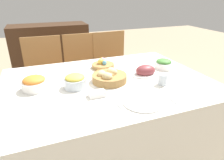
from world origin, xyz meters
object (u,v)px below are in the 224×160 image
(chair_far_right, at_px, (113,66))
(knife, at_px, (164,98))
(fork, at_px, (120,107))
(drinking_cup, at_px, (163,79))
(pineapple_bowl, at_px, (75,81))
(chair_far_center, at_px, (85,70))
(ham_platter, at_px, (145,71))
(spoon, at_px, (168,97))
(carrot_bowl, at_px, (34,83))
(chair_far_left, at_px, (45,75))
(bread_basket, at_px, (109,77))
(sideboard, at_px, (51,55))
(dinner_plate, at_px, (143,102))
(green_salad_bowl, at_px, (164,64))
(egg_basket, at_px, (103,64))
(butter_dish, at_px, (97,94))

(chair_far_right, height_order, knife, chair_far_right)
(fork, relative_size, drinking_cup, 2.31)
(pineapple_bowl, xyz_separation_m, knife, (0.49, -0.35, -0.04))
(pineapple_bowl, bearing_deg, chair_far_center, 73.26)
(ham_platter, height_order, spoon, ham_platter)
(chair_far_center, relative_size, pineapple_bowl, 5.79)
(carrot_bowl, bearing_deg, knife, -29.36)
(chair_far_right, xyz_separation_m, chair_far_left, (-0.81, 0.00, 0.00))
(pineapple_bowl, distance_m, knife, 0.60)
(fork, distance_m, knife, 0.30)
(carrot_bowl, distance_m, spoon, 0.89)
(drinking_cup, bearing_deg, bread_basket, 151.43)
(sideboard, height_order, dinner_plate, sideboard)
(green_salad_bowl, bearing_deg, ham_platter, -163.02)
(chair_far_left, height_order, knife, chair_far_left)
(pineapple_bowl, bearing_deg, dinner_plate, -46.61)
(egg_basket, relative_size, carrot_bowl, 1.13)
(chair_far_right, height_order, green_salad_bowl, chair_far_right)
(drinking_cup, xyz_separation_m, butter_dish, (-0.49, -0.00, -0.02))
(chair_far_center, bearing_deg, chair_far_left, -178.82)
(ham_platter, distance_m, carrot_bowl, 0.84)
(chair_far_left, bearing_deg, knife, -61.28)
(chair_far_left, distance_m, pineapple_bowl, 0.99)
(knife, distance_m, butter_dish, 0.42)
(pineapple_bowl, distance_m, butter_dish, 0.21)
(chair_far_left, height_order, fork, chair_far_left)
(butter_dish, bearing_deg, fork, -64.26)
(carrot_bowl, bearing_deg, drinking_cup, -15.97)
(sideboard, bearing_deg, ham_platter, -72.20)
(bread_basket, distance_m, knife, 0.43)
(pineapple_bowl, relative_size, dinner_plate, 0.63)
(carrot_bowl, distance_m, fork, 0.62)
(bread_basket, distance_m, pineapple_bowl, 0.25)
(knife, bearing_deg, egg_basket, 102.34)
(chair_far_left, xyz_separation_m, sideboard, (0.15, 0.94, -0.04))
(egg_basket, height_order, butter_dish, egg_basket)
(dinner_plate, height_order, knife, dinner_plate)
(chair_far_center, bearing_deg, green_salad_bowl, -57.33)
(knife, bearing_deg, green_salad_bowl, 53.49)
(chair_far_right, distance_m, carrot_bowl, 1.28)
(green_salad_bowl, relative_size, fork, 0.84)
(egg_basket, xyz_separation_m, spoon, (0.21, -0.67, -0.03))
(chair_far_right, bearing_deg, green_salad_bowl, -83.52)
(spoon, bearing_deg, egg_basket, 110.44)
(chair_far_right, relative_size, pineapple_bowl, 5.79)
(chair_far_center, relative_size, ham_platter, 3.66)
(bread_basket, xyz_separation_m, egg_basket, (0.05, 0.31, -0.01))
(carrot_bowl, xyz_separation_m, dinner_plate, (0.60, -0.42, -0.04))
(egg_basket, relative_size, green_salad_bowl, 1.29)
(dinner_plate, height_order, butter_dish, butter_dish)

